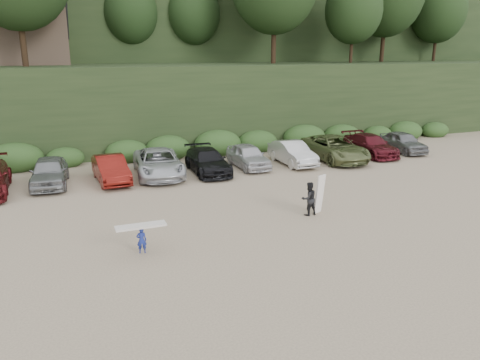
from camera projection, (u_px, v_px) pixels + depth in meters
name	position (u px, v px, depth m)	size (l,w,h in m)	color
ground	(305.00, 224.00, 19.59)	(120.00, 120.00, 0.00)	tan
hillside_backdrop	(139.00, 9.00, 48.80)	(90.00, 41.50, 28.00)	black
parked_cars	(153.00, 164.00, 26.74)	(37.38, 6.03, 1.60)	#A1A1A5
child_surfer	(141.00, 234.00, 16.55)	(1.78, 0.50, 1.06)	navy
adult_surfer	(310.00, 198.00, 20.46)	(1.22, 0.62, 1.77)	black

